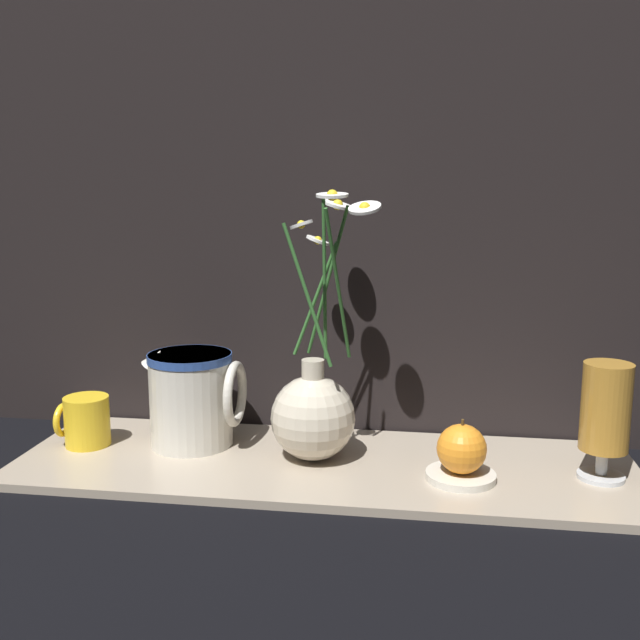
{
  "coord_description": "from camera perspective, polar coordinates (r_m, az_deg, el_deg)",
  "views": [
    {
      "loc": [
        0.14,
        -0.97,
        0.4
      ],
      "look_at": [
        -0.01,
        0.0,
        0.22
      ],
      "focal_mm": 40.0,
      "sensor_mm": 36.0,
      "label": 1
    }
  ],
  "objects": [
    {
      "name": "ground_plane",
      "position": [
        1.06,
        0.28,
        -11.82
      ],
      "size": [
        6.0,
        6.0,
        0.0
      ],
      "primitive_type": "plane",
      "color": "black"
    },
    {
      "name": "yellow_mug",
      "position": [
        1.16,
        -18.26,
        -7.68
      ],
      "size": [
        0.08,
        0.07,
        0.08
      ],
      "color": "yellow",
      "rests_on": "shelf"
    },
    {
      "name": "shelf",
      "position": [
        1.06,
        0.28,
        -11.52
      ],
      "size": [
        0.89,
        0.29,
        0.01
      ],
      "color": "tan",
      "rests_on": "ground_plane"
    },
    {
      "name": "orange_fruit",
      "position": [
        1.0,
        11.26,
        -10.08
      ],
      "size": [
        0.07,
        0.07,
        0.08
      ],
      "color": "orange",
      "rests_on": "saucer_plate"
    },
    {
      "name": "tea_glass",
      "position": [
        1.04,
        21.89,
        -6.76
      ],
      "size": [
        0.07,
        0.07,
        0.16
      ],
      "color": "silver",
      "rests_on": "shelf"
    },
    {
      "name": "backdrop_wall",
      "position": [
        1.15,
        1.5,
        17.89
      ],
      "size": [
        1.39,
        0.02,
        1.1
      ],
      "color": "black",
      "rests_on": "ground_plane"
    },
    {
      "name": "ceramic_pitcher",
      "position": [
        1.11,
        -10.14,
        -5.94
      ],
      "size": [
        0.15,
        0.13,
        0.16
      ],
      "color": "beige",
      "rests_on": "shelf"
    },
    {
      "name": "saucer_plate",
      "position": [
        1.01,
        11.18,
        -12.14
      ],
      "size": [
        0.1,
        0.1,
        0.01
      ],
      "color": "silver",
      "rests_on": "shelf"
    },
    {
      "name": "vase_with_flowers",
      "position": [
        1.04,
        -0.51,
        -7.24
      ],
      "size": [
        0.16,
        0.17,
        0.39
      ],
      "color": "beige",
      "rests_on": "shelf"
    }
  ]
}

